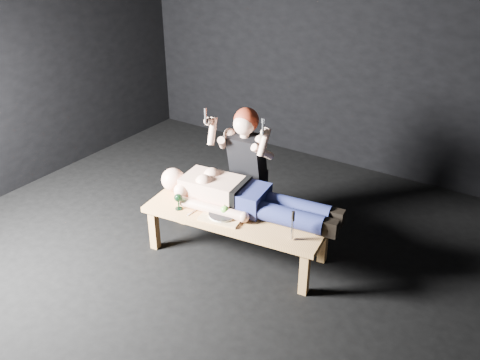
{
  "coord_description": "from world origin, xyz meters",
  "views": [
    {
      "loc": [
        2.42,
        -3.05,
        2.8
      ],
      "look_at": [
        0.29,
        0.2,
        0.75
      ],
      "focal_mm": 38.04,
      "sensor_mm": 36.0,
      "label": 1
    }
  ],
  "objects": [
    {
      "name": "kneeling_woman",
      "position": [
        0.11,
        0.67,
        0.65
      ],
      "size": [
        0.75,
        0.83,
        1.29
      ],
      "primitive_type": null,
      "rotation": [
        0.0,
        0.0,
        0.09
      ],
      "color": "black",
      "rests_on": "ground"
    },
    {
      "name": "fork_flat",
      "position": [
        -0.03,
        -0.05,
        0.45
      ],
      "size": [
        0.03,
        0.17,
        0.01
      ],
      "primitive_type": "cube",
      "rotation": [
        0.0,
        0.0,
        -0.07
      ],
      "color": "#B2B2B7",
      "rests_on": "table"
    },
    {
      "name": "spoon_flat",
      "position": [
        0.31,
        0.05,
        0.45
      ],
      "size": [
        0.1,
        0.16,
        0.01
      ],
      "primitive_type": "cube",
      "rotation": [
        0.0,
        0.0,
        0.51
      ],
      "color": "#B2B2B7",
      "rests_on": "table"
    },
    {
      "name": "goblet",
      "position": [
        -0.17,
        -0.09,
        0.53
      ],
      "size": [
        0.08,
        0.08,
        0.15
      ],
      "primitive_type": null,
      "rotation": [
        0.0,
        0.0,
        0.12
      ],
      "color": "black",
      "rests_on": "table"
    },
    {
      "name": "lying_man",
      "position": [
        0.34,
        0.25,
        0.59
      ],
      "size": [
        1.82,
        0.75,
        0.29
      ],
      "primitive_type": null,
      "rotation": [
        0.0,
        0.0,
        0.12
      ],
      "color": "#D9AE8F",
      "rests_on": "table"
    },
    {
      "name": "plate",
      "position": [
        0.24,
        0.01,
        0.48
      ],
      "size": [
        0.28,
        0.28,
        0.02
      ],
      "primitive_type": "cylinder",
      "rotation": [
        0.0,
        0.0,
        0.17
      ],
      "color": "white",
      "rests_on": "serving_tray"
    },
    {
      "name": "knife_flat",
      "position": [
        0.42,
        0.0,
        0.45
      ],
      "size": [
        0.04,
        0.17,
        0.01
      ],
      "primitive_type": "cube",
      "rotation": [
        0.0,
        0.0,
        -0.13
      ],
      "color": "#B2B2B7",
      "rests_on": "table"
    },
    {
      "name": "ground",
      "position": [
        0.0,
        0.0,
        0.0
      ],
      "size": [
        5.0,
        5.0,
        0.0
      ],
      "primitive_type": "plane",
      "color": "black",
      "rests_on": "ground"
    },
    {
      "name": "serving_tray",
      "position": [
        0.24,
        0.01,
        0.46
      ],
      "size": [
        0.4,
        0.32,
        0.02
      ],
      "primitive_type": "cube",
      "rotation": [
        0.0,
        0.0,
        0.17
      ],
      "color": "tan",
      "rests_on": "table"
    },
    {
      "name": "back_wall",
      "position": [
        0.0,
        2.5,
        1.5
      ],
      "size": [
        5.0,
        0.0,
        5.0
      ],
      "primitive_type": "plane",
      "rotation": [
        1.57,
        0.0,
        0.0
      ],
      "color": "black",
      "rests_on": "ground"
    },
    {
      "name": "apple",
      "position": [
        0.26,
        0.02,
        0.53
      ],
      "size": [
        0.08,
        0.08,
        0.08
      ],
      "primitive_type": "sphere",
      "color": "#57A722",
      "rests_on": "plate"
    },
    {
      "name": "table",
      "position": [
        0.29,
        0.15,
        0.23
      ],
      "size": [
        1.7,
        0.81,
        0.45
      ],
      "primitive_type": "cube",
      "rotation": [
        0.0,
        0.0,
        0.12
      ],
      "color": "tan",
      "rests_on": "ground"
    },
    {
      "name": "carving_knife",
      "position": [
        0.9,
        0.04,
        0.58
      ],
      "size": [
        0.04,
        0.04,
        0.26
      ],
      "primitive_type": null,
      "rotation": [
        0.0,
        0.0,
        0.12
      ],
      "color": "#B2B2B7",
      "rests_on": "table"
    }
  ]
}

